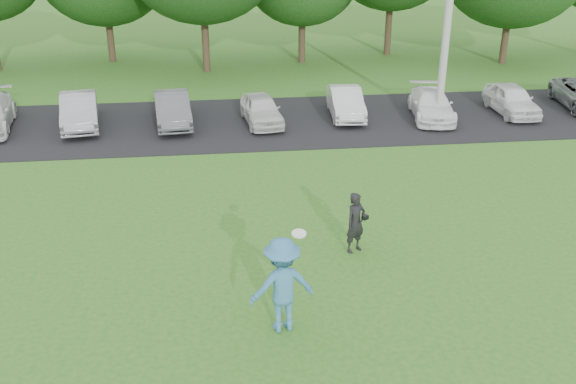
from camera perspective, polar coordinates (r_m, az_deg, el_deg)
The scene contains 5 objects.
ground at distance 13.19m, azimuth 1.79°, elevation -11.43°, with size 100.00×100.00×0.00m, color #2E661D.
parking_lot at distance 24.86m, azimuth -2.55°, elevation 6.24°, with size 32.00×6.50×0.03m, color black.
frisbee_player at distance 12.45m, azimuth -0.52°, elevation -8.27°, with size 1.40×0.97×2.25m.
camera_bystander at distance 15.36m, azimuth 6.04°, elevation -2.73°, with size 0.66×0.59×1.51m.
parked_cars at distance 24.68m, azimuth -3.75°, elevation 7.51°, with size 28.88×4.78×1.23m.
Camera 1 is at (-1.64, -10.59, 7.69)m, focal length 40.00 mm.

